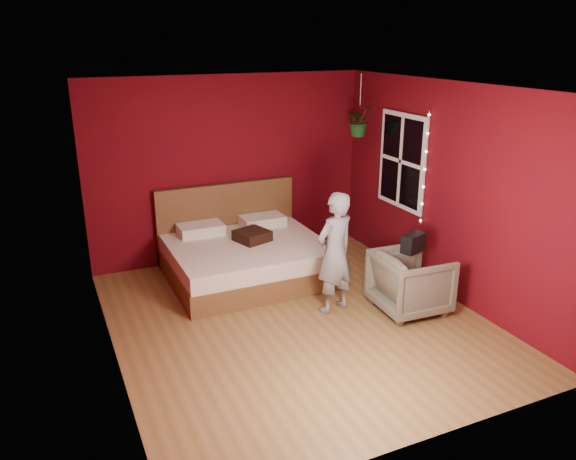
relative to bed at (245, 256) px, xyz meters
The scene contains 10 objects.
floor 1.47m from the bed, 86.14° to the right, with size 4.50×4.50×0.00m, color brown.
room_walls 2.00m from the bed, 86.14° to the right, with size 4.04×4.54×2.62m.
window 2.45m from the bed, 14.55° to the right, with size 0.05×0.97×1.27m.
fairy_lights 2.60m from the bed, 27.50° to the right, with size 0.04×0.04×1.45m.
bed is the anchor object (origin of this frame).
person 1.56m from the bed, 66.32° to the right, with size 0.53×0.35×1.45m, color slate.
armchair 2.25m from the bed, 51.21° to the right, with size 0.77×0.79×0.72m, color #6C6B55.
handbag 2.30m from the bed, 49.63° to the right, with size 0.30×0.15×0.22m, color black.
throw_pillow 0.31m from the bed, 29.44° to the right, with size 0.39×0.39×0.14m, color black.
hanging_plant 2.45m from the bed, ahead, with size 0.48×0.45×0.86m.
Camera 1 is at (-2.46, -5.18, 3.09)m, focal length 35.00 mm.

